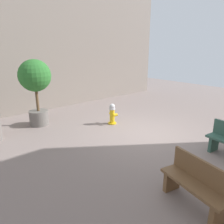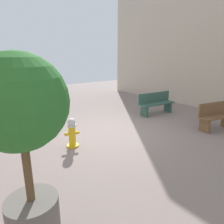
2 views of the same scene
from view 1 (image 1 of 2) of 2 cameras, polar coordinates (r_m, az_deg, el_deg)
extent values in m
plane|color=gray|center=(7.87, 9.29, -5.93)|extent=(23.40, 23.40, 0.00)
cylinder|color=gold|center=(8.84, 0.04, -2.95)|extent=(0.34, 0.34, 0.05)
cylinder|color=gold|center=(8.74, 0.04, -1.07)|extent=(0.20, 0.20, 0.56)
cylinder|color=silver|center=(8.65, 0.04, 0.89)|extent=(0.25, 0.25, 0.06)
sphere|color=silver|center=(8.63, 0.04, 1.48)|extent=(0.23, 0.23, 0.23)
cylinder|color=gold|center=(8.85, -0.37, -0.39)|extent=(0.15, 0.12, 0.09)
cylinder|color=gold|center=(8.60, 0.47, -0.91)|extent=(0.15, 0.12, 0.09)
cylinder|color=gold|center=(8.80, 0.98, -0.76)|extent=(0.15, 0.16, 0.12)
cube|color=#33594C|center=(7.22, 25.41, -7.67)|extent=(0.15, 0.41, 0.45)
cube|color=brown|center=(4.52, 26.43, -23.38)|extent=(0.18, 0.41, 0.45)
cube|color=brown|center=(5.09, 15.62, -17.13)|extent=(0.18, 0.41, 0.45)
cube|color=brown|center=(4.64, 20.93, -17.62)|extent=(1.50, 0.74, 0.06)
cube|color=brown|center=(4.64, 22.87, -14.21)|extent=(1.41, 0.37, 0.44)
cylinder|color=slate|center=(9.14, -18.83, -1.44)|extent=(0.74, 0.74, 0.59)
cylinder|color=brown|center=(8.93, -19.32, 3.50)|extent=(0.11, 0.11, 1.03)
sphere|color=#2D722D|center=(8.78, -19.88, 9.11)|extent=(1.23, 1.23, 1.23)
camera|label=2|loc=(8.78, -37.81, 10.25)|focal=32.29mm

